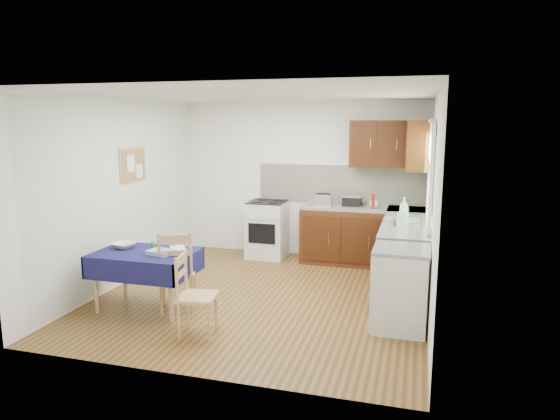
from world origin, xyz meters
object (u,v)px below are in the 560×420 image
(chair_near, at_px, (193,292))
(dish_rack, at_px, (402,219))
(dining_table, at_px, (145,261))
(kettle, at_px, (403,219))
(toaster, at_px, (323,200))
(sandwich_press, at_px, (352,200))
(chair_far, at_px, (176,269))

(chair_near, xyz_separation_m, dish_rack, (1.99, 2.14, 0.47))
(dining_table, xyz_separation_m, kettle, (2.86, 1.19, 0.42))
(chair_near, relative_size, toaster, 3.24)
(sandwich_press, height_order, kettle, kettle)
(chair_far, height_order, sandwich_press, sandwich_press)
(chair_near, relative_size, sandwich_press, 3.02)
(sandwich_press, bearing_deg, chair_near, -108.64)
(chair_far, distance_m, kettle, 2.78)
(dining_table, xyz_separation_m, toaster, (1.63, 2.49, 0.41))
(chair_far, relative_size, chair_near, 1.12)
(chair_far, xyz_separation_m, kettle, (2.49, 1.14, 0.50))
(dining_table, bearing_deg, kettle, 44.21)
(chair_near, bearing_deg, sandwich_press, -30.28)
(dining_table, bearing_deg, dish_rack, 51.54)
(dining_table, xyz_separation_m, chair_near, (0.85, -0.50, -0.13))
(toaster, bearing_deg, chair_near, -119.20)
(dining_table, distance_m, kettle, 3.13)
(chair_far, bearing_deg, kettle, -179.97)
(toaster, relative_size, kettle, 1.10)
(chair_near, relative_size, kettle, 3.55)
(chair_near, xyz_separation_m, sandwich_press, (1.20, 3.14, 0.53))
(toaster, height_order, sandwich_press, toaster)
(dish_rack, bearing_deg, sandwich_press, 109.47)
(toaster, bearing_deg, kettle, -60.99)
(chair_near, relative_size, dish_rack, 1.95)
(dining_table, height_order, toaster, toaster)
(kettle, bearing_deg, chair_near, -139.95)
(dining_table, relative_size, sandwich_press, 4.04)
(chair_far, xyz_separation_m, sandwich_press, (1.68, 2.59, 0.47))
(chair_near, distance_m, toaster, 3.13)
(sandwich_press, bearing_deg, kettle, -58.42)
(sandwich_press, xyz_separation_m, kettle, (0.81, -1.45, 0.03))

